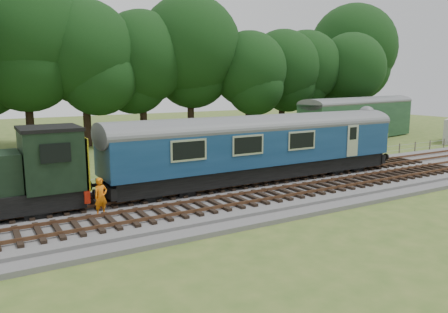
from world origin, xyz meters
TOP-DOWN VIEW (x-y plane):
  - ground at (0.00, 0.00)m, footprint 120.00×120.00m
  - ballast at (0.00, 0.00)m, footprint 70.00×7.00m
  - track_north at (0.00, 1.40)m, footprint 67.20×2.40m
  - track_south at (0.00, -1.60)m, footprint 67.20×2.40m
  - fence at (0.00, 4.50)m, footprint 64.00×0.12m
  - tree_line at (0.00, 22.00)m, footprint 70.00×8.00m
  - dmu_railcar at (3.88, 1.40)m, footprint 18.05×2.86m
  - worker at (-5.73, -0.49)m, footprint 0.69×0.55m
  - parked_coach at (24.75, 13.26)m, footprint 17.12×6.14m
  - shed at (24.88, 13.41)m, footprint 3.90×3.90m

SIDE VIEW (x-z plane):
  - ground at x=0.00m, z-range 0.00..0.00m
  - fence at x=0.00m, z-range -0.50..0.50m
  - tree_line at x=0.00m, z-range -9.00..9.00m
  - ballast at x=0.00m, z-range 0.00..0.35m
  - track_north at x=0.00m, z-range 0.31..0.52m
  - track_south at x=0.00m, z-range 0.31..0.52m
  - worker at x=-5.73m, z-range 0.35..2.00m
  - shed at x=24.88m, z-range 0.02..2.92m
  - parked_coach at x=24.75m, z-range 0.26..4.58m
  - dmu_railcar at x=3.88m, z-range 0.67..4.54m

